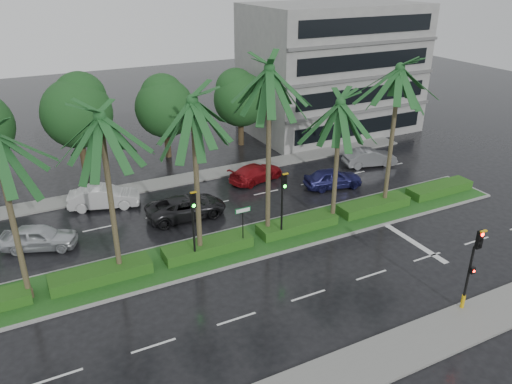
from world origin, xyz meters
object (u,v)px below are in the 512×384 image
car_blue (333,178)px  car_red (256,173)px  signal_median_left (193,216)px  car_white (104,197)px  car_darkgrey (186,207)px  street_sign (243,218)px  car_silver (39,237)px  signal_near (472,266)px  car_grey (370,157)px

car_blue → car_red: bearing=61.4°
signal_median_left → car_white: 10.33m
car_darkgrey → car_white: bearing=50.0°
street_sign → car_blue: (9.87, 5.10, -1.39)m
car_silver → signal_near: bearing=-110.2°
car_silver → car_red: size_ratio=0.93×
car_white → car_grey: (21.13, -2.10, -0.05)m
car_red → car_blue: (4.50, -3.70, 0.07)m
car_white → car_red: bearing=-77.2°
signal_near → car_blue: signal_near is taller
signal_median_left → street_sign: (3.00, 0.18, -0.87)m
car_blue → car_grey: (5.26, 2.25, -0.01)m
car_silver → car_white: size_ratio=0.91×
signal_median_left → car_blue: signal_median_left is taller
car_red → car_grey: car_grey is taller
signal_near → car_red: bearing=95.0°
car_red → car_grey: size_ratio=1.05×
car_silver → car_white: car_white is taller
car_silver → street_sign: bearing=-96.9°
street_sign → car_blue: bearing=27.3°
signal_median_left → car_red: (8.37, 8.98, -2.33)m
signal_near → car_blue: size_ratio=1.01×
signal_near → car_silver: bearing=138.5°
car_grey → car_darkgrey: bearing=110.0°
signal_median_left → car_silver: (-7.50, 5.81, -2.27)m
car_darkgrey → car_blue: 11.38m
signal_median_left → car_white: size_ratio=0.93×
signal_near → car_red: size_ratio=0.95×
car_silver → car_grey: (25.63, 1.72, -0.00)m
signal_near → car_red: 18.83m
car_red → car_grey: (9.76, -1.45, 0.06)m
car_red → car_darkgrey: bearing=100.5°
signal_median_left → car_silver: size_ratio=1.02×
car_blue → car_grey: 5.72m
car_blue → car_darkgrey: bearing=98.8°
signal_near → street_sign: signal_near is taller
car_grey → car_red: bearing=95.2°
signal_median_left → car_silver: signal_median_left is taller
car_white → car_darkgrey: (4.50, -3.96, -0.04)m
signal_median_left → street_sign: 3.13m
signal_near → car_grey: bearing=64.7°
car_darkgrey → signal_median_left: bearing=166.6°
signal_median_left → car_white: signal_median_left is taller
car_darkgrey → car_grey: (16.63, 1.86, -0.01)m
signal_median_left → car_grey: (18.13, 7.53, -2.28)m
car_silver → car_grey: 25.69m
signal_median_left → car_darkgrey: bearing=75.2°
car_white → car_darkgrey: 5.99m
car_darkgrey → car_grey: car_darkgrey is taller
signal_near → signal_median_left: 13.93m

